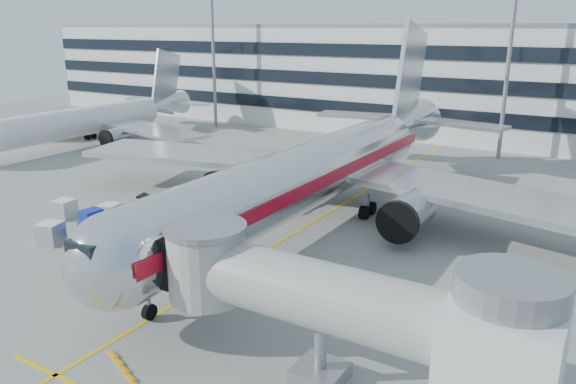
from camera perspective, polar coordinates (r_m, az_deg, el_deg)
The scene contains 15 objects.
ground at distance 37.58m, azimuth -5.19°, elevation -7.62°, with size 180.00×180.00×0.00m, color gray.
lead_in_line at distance 45.39m, azimuth 2.32°, elevation -3.21°, with size 0.25×70.00×0.01m, color yellow.
stop_bar at distance 29.00m, azimuth -22.56°, elevation -16.82°, with size 6.00×0.25×0.01m, color yellow.
main_jet at distance 45.60m, azimuth 3.43°, elevation 2.42°, with size 50.95×48.70×16.06m.
jet_bridge at distance 24.08m, azimuth 7.00°, elevation -12.05°, with size 17.80×4.50×7.00m.
terminal at distance 88.13m, azimuth 18.02°, elevation 10.86°, with size 150.00×24.25×15.60m.
light_mast_west at distance 88.94m, azimuth -7.68°, elevation 16.12°, with size 2.40×1.20×25.45m.
light_mast_centre at distance 70.54m, azimuth 21.81°, elevation 15.05°, with size 2.40×1.20×25.45m.
second_jet at distance 80.47m, azimuth -19.44°, elevation 6.93°, with size 38.21×36.52×12.04m.
belt_loader at distance 45.71m, azimuth -12.60°, elevation -2.54°, with size 5.32×3.07×2.48m.
baggage_tug at distance 44.73m, azimuth -18.98°, elevation -3.23°, with size 2.84×1.93×2.05m.
cargo_container_left at distance 49.87m, azimuth -21.73°, elevation -1.62°, with size 1.62×1.62×1.60m.
cargo_container_right at distance 47.80m, azimuth -17.66°, elevation -2.04°, with size 1.66×1.66×1.49m.
cargo_container_front at distance 44.49m, azimuth -22.96°, elevation -3.88°, with size 1.87×1.87×1.62m.
ramp_worker at distance 38.34m, azimuth -20.28°, elevation -6.69°, with size 0.65×0.43×1.78m, color #AAEA18.
Camera 1 is at (20.63, -27.40, 15.36)m, focal length 35.00 mm.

